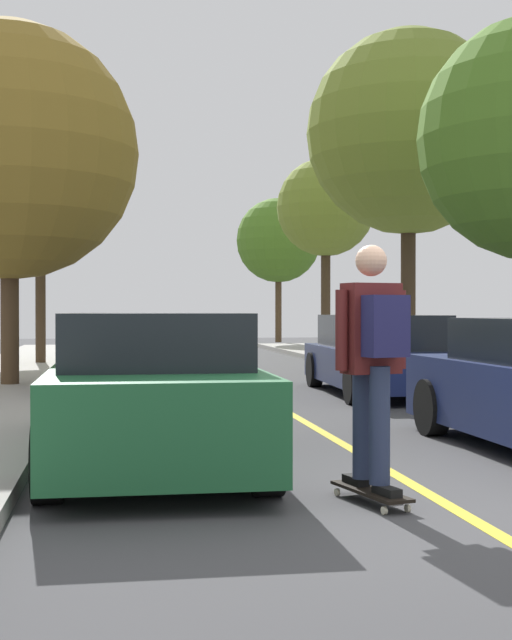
{
  "coord_description": "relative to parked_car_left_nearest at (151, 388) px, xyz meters",
  "views": [
    {
      "loc": [
        -2.39,
        -6.22,
        1.41
      ],
      "look_at": [
        -0.16,
        7.73,
        1.27
      ],
      "focal_mm": 49.91,
      "sensor_mm": 36.0,
      "label": 1
    }
  ],
  "objects": [
    {
      "name": "street_tree_right_farthest",
      "position": [
        6.24,
        27.26,
        3.57
      ],
      "size": [
        3.42,
        3.42,
        5.85
      ],
      "color": "#4C3823",
      "rests_on": "sidewalk_right"
    },
    {
      "name": "center_line",
      "position": [
        2.05,
        2.04,
        -0.7
      ],
      "size": [
        0.12,
        39.2,
        0.01
      ],
      "primitive_type": "cube",
      "color": "gold",
      "rests_on": "ground"
    },
    {
      "name": "skateboard",
      "position": [
        1.52,
        -1.92,
        -0.61
      ],
      "size": [
        0.42,
        0.87,
        0.1
      ],
      "color": "black",
      "rests_on": "ground"
    },
    {
      "name": "parked_car_right_near",
      "position": [
        4.1,
        6.32,
        -0.03
      ],
      "size": [
        2.0,
        4.65,
        1.34
      ],
      "color": "navy",
      "rests_on": "ground"
    },
    {
      "name": "skateboarder",
      "position": [
        1.53,
        -1.95,
        0.42
      ],
      "size": [
        0.58,
        0.7,
        1.79
      ],
      "color": "black",
      "rests_on": "skateboard"
    },
    {
      "name": "parked_car_left_near",
      "position": [
        -0.0,
        6.74,
        -0.04
      ],
      "size": [
        1.85,
        4.1,
        1.35
      ],
      "color": "navy",
      "rests_on": "ground"
    },
    {
      "name": "ground",
      "position": [
        2.05,
        -1.96,
        -0.7
      ],
      "size": [
        80.0,
        80.0,
        0.0
      ],
      "primitive_type": "plane",
      "color": "#424244"
    },
    {
      "name": "street_tree_right_near",
      "position": [
        6.24,
        11.14,
        4.74
      ],
      "size": [
        4.61,
        4.61,
        7.62
      ],
      "color": "#3D2D1E",
      "rests_on": "sidewalk_right"
    },
    {
      "name": "street_tree_right_far",
      "position": [
        6.24,
        19.1,
        3.95
      ],
      "size": [
        3.09,
        3.09,
        6.08
      ],
      "color": "#3D2D1E",
      "rests_on": "sidewalk_right"
    },
    {
      "name": "parked_car_left_nearest",
      "position": [
        0.0,
        0.0,
        0.0
      ],
      "size": [
        1.85,
        4.39,
        1.39
      ],
      "color": "#1E5B33",
      "rests_on": "ground"
    },
    {
      "name": "street_tree_left_nearest",
      "position": [
        -2.14,
        7.78,
        3.49
      ],
      "size": [
        4.48,
        4.48,
        6.29
      ],
      "color": "#4C3823",
      "rests_on": "sidewalk_left"
    },
    {
      "name": "street_tree_left_near",
      "position": [
        -2.14,
        14.31,
        3.66
      ],
      "size": [
        3.57,
        3.57,
        6.02
      ],
      "color": "#3D2D1E",
      "rests_on": "sidewalk_left"
    }
  ]
}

